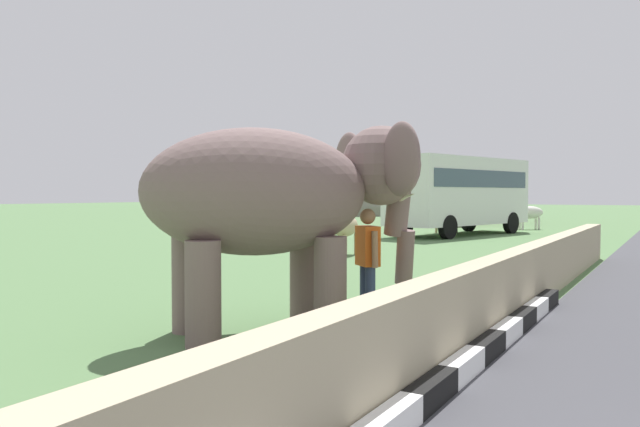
{
  "coord_description": "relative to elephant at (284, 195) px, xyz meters",
  "views": [
    {
      "loc": [
        -3.15,
        1.55,
        1.87
      ],
      "look_at": [
        3.99,
        5.8,
        1.6
      ],
      "focal_mm": 34.14,
      "sensor_mm": 36.0,
      "label": 1
    }
  ],
  "objects": [
    {
      "name": "barrier_parapet",
      "position": [
        -1.68,
        -2.47,
        -1.36
      ],
      "size": [
        28.0,
        0.36,
        1.0
      ],
      "primitive_type": "cube",
      "color": "tan",
      "rests_on": "ground_plane"
    },
    {
      "name": "elephant",
      "position": [
        0.0,
        0.0,
        0.0
      ],
      "size": [
        3.94,
        3.63,
        2.86
      ],
      "color": "#765D5C",
      "rests_on": "ground_plane"
    },
    {
      "name": "person_handler",
      "position": [
        1.12,
        -0.71,
        -0.93
      ],
      "size": [
        0.48,
        0.53,
        1.66
      ],
      "color": "navy",
      "rests_on": "ground_plane"
    },
    {
      "name": "bus_white",
      "position": [
        20.31,
        4.1,
        0.22
      ],
      "size": [
        8.54,
        4.56,
        3.5
      ],
      "color": "silver",
      "rests_on": "ground_plane"
    },
    {
      "name": "bus_red",
      "position": [
        32.4,
        7.88,
        0.23
      ],
      "size": [
        10.32,
        4.03,
        3.5
      ],
      "color": "#B21E1E",
      "rests_on": "ground_plane"
    },
    {
      "name": "cow_near",
      "position": [
        9.37,
        4.15,
        -0.99
      ],
      "size": [
        1.91,
        0.75,
        1.23
      ],
      "color": "tan",
      "rests_on": "ground_plane"
    },
    {
      "name": "cow_mid",
      "position": [
        21.27,
        5.08,
        -0.99
      ],
      "size": [
        1.76,
        1.47,
        1.23
      ],
      "color": "tan",
      "rests_on": "ground_plane"
    },
    {
      "name": "cow_far",
      "position": [
        26.27,
        2.28,
        -0.99
      ],
      "size": [
        1.49,
        1.75,
        1.23
      ],
      "color": "beige",
      "rests_on": "ground_plane"
    },
    {
      "name": "hill_east",
      "position": [
        51.32,
        28.28,
        -1.86
      ],
      "size": [
        37.83,
        30.27,
        12.46
      ],
      "color": "slate",
      "rests_on": "ground_plane"
    }
  ]
}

